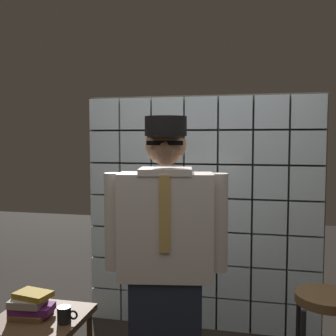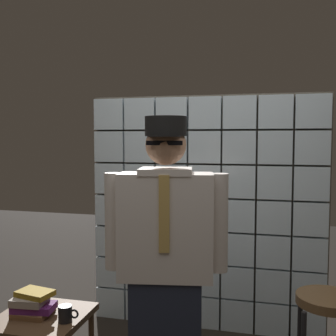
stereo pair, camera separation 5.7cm
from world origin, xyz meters
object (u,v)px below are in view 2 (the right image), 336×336
Objects in this scene: book_stack at (33,304)px; bar_stool at (327,330)px; coffee_mug at (66,314)px; side_table at (42,327)px; standing_person at (166,265)px.

bar_stool is at bearing 6.19° from book_stack.
coffee_mug is (0.24, -0.03, -0.02)m from book_stack.
bar_stool is 1.39× the size of side_table.
side_table is at bearing -174.06° from bar_stool.
coffee_mug is at bearing -171.60° from bar_stool.
standing_person is at bearing 2.79° from book_stack.
book_stack is at bearing -166.19° from side_table.
bar_stool is (0.88, 0.14, -0.34)m from standing_person.
coffee_mug is at bearing 177.06° from standing_person.
standing_person is 2.28× the size of bar_stool.
coffee_mug is (-0.59, -0.07, -0.31)m from standing_person.
coffee_mug is (0.18, -0.04, 0.12)m from side_table.
standing_person is 0.67m from coffee_mug.
side_table is 4.33× the size of coffee_mug.
standing_person is 0.87m from book_stack.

